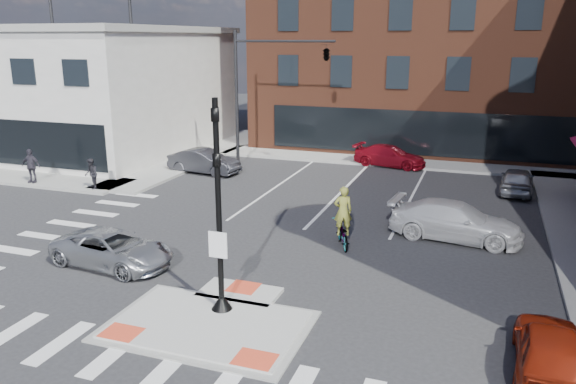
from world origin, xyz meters
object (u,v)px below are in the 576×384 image
at_px(bg_car_red, 390,156).
at_px(red_sedan, 550,351).
at_px(silver_suv, 113,249).
at_px(bg_car_silver, 517,180).
at_px(bg_car_dark, 204,161).
at_px(pedestrian_b, 31,166).
at_px(cyclist, 343,226).
at_px(white_pickup, 455,221).
at_px(pedestrian_a, 91,174).

bearing_deg(bg_car_red, red_sedan, -151.00).
distance_m(silver_suv, bg_car_silver, 19.89).
xyz_separation_m(bg_car_dark, pedestrian_b, (-7.34, -5.51, 0.35)).
distance_m(silver_suv, cyclist, 8.27).
xyz_separation_m(bg_car_red, cyclist, (0.64, -14.24, 0.15)).
bearing_deg(white_pickup, bg_car_dark, 71.67).
height_order(red_sedan, pedestrian_a, pedestrian_a).
relative_size(silver_suv, cyclist, 1.88).
bearing_deg(bg_car_dark, bg_car_silver, -78.65).
relative_size(red_sedan, bg_car_red, 0.88).
bearing_deg(cyclist, white_pickup, -174.55).
relative_size(white_pickup, bg_car_silver, 1.31).
xyz_separation_m(red_sedan, pedestrian_b, (-24.34, 9.89, 0.40)).
bearing_deg(silver_suv, red_sedan, -93.02).
bearing_deg(red_sedan, pedestrian_a, -23.98).
distance_m(silver_suv, bg_car_dark, 13.70).
bearing_deg(silver_suv, bg_car_silver, -36.37).
height_order(bg_car_dark, pedestrian_a, pedestrian_a).
distance_m(silver_suv, bg_car_red, 19.73).
bearing_deg(red_sedan, bg_car_dark, -40.40).
distance_m(red_sedan, bg_car_red, 22.04).
xyz_separation_m(white_pickup, bg_car_dark, (-14.36, 6.57, -0.03)).
relative_size(red_sedan, white_pickup, 0.76).
bearing_deg(cyclist, red_sedan, 110.70).
relative_size(bg_car_silver, pedestrian_a, 2.46).
height_order(silver_suv, red_sedan, red_sedan).
distance_m(white_pickup, bg_car_silver, 8.39).
bearing_deg(bg_car_dark, pedestrian_a, 154.01).
height_order(silver_suv, cyclist, cyclist).
relative_size(bg_car_dark, pedestrian_a, 2.71).
height_order(bg_car_silver, cyclist, cyclist).
bearing_deg(pedestrian_b, bg_car_dark, 29.72).
distance_m(bg_car_silver, pedestrian_a, 21.52).
height_order(pedestrian_a, pedestrian_b, pedestrian_b).
bearing_deg(silver_suv, pedestrian_b, 60.35).
relative_size(white_pickup, pedestrian_a, 3.21).
relative_size(bg_car_red, pedestrian_b, 2.42).
relative_size(silver_suv, white_pickup, 0.87).
relative_size(bg_car_silver, bg_car_red, 0.88).
distance_m(bg_car_dark, bg_car_red, 11.20).
bearing_deg(bg_car_red, pedestrian_a, 139.37).
relative_size(silver_suv, bg_car_silver, 1.14).
bearing_deg(pedestrian_b, white_pickup, -9.97).
height_order(bg_car_dark, bg_car_red, bg_car_dark).
bearing_deg(cyclist, silver_suv, 8.38).
bearing_deg(pedestrian_b, pedestrian_a, -7.18).
distance_m(red_sedan, white_pickup, 9.22).
height_order(bg_car_red, pedestrian_b, pedestrian_b).
xyz_separation_m(silver_suv, pedestrian_a, (-6.97, 7.74, 0.33)).
xyz_separation_m(red_sedan, bg_car_silver, (-0.13, 16.84, 0.00)).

